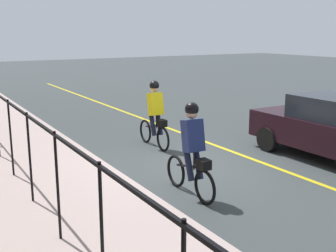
% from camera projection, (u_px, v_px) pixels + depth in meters
% --- Properties ---
extents(ground_plane, '(80.00, 80.00, 0.00)m').
position_uv_depth(ground_plane, '(191.00, 165.00, 9.96)').
color(ground_plane, '#394041').
extents(lane_line_centre, '(36.00, 0.12, 0.01)m').
position_uv_depth(lane_line_centre, '(242.00, 155.00, 10.76)').
color(lane_line_centre, yellow).
rests_on(lane_line_centre, ground).
extents(sidewalk, '(40.00, 3.20, 0.15)m').
position_uv_depth(sidewalk, '(46.00, 190.00, 8.23)').
color(sidewalk, '#B49E98').
rests_on(sidewalk, ground).
extents(iron_fence, '(16.29, 0.04, 1.60)m').
position_uv_depth(iron_fence, '(9.00, 121.00, 8.60)').
color(iron_fence, black).
rests_on(iron_fence, sidewalk).
extents(cyclist_lead, '(1.71, 0.37, 1.83)m').
position_uv_depth(cyclist_lead, '(155.00, 115.00, 11.32)').
color(cyclist_lead, black).
rests_on(cyclist_lead, ground).
extents(cyclist_follow, '(1.71, 0.37, 1.83)m').
position_uv_depth(cyclist_follow, '(192.00, 150.00, 7.90)').
color(cyclist_follow, black).
rests_on(cyclist_follow, ground).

